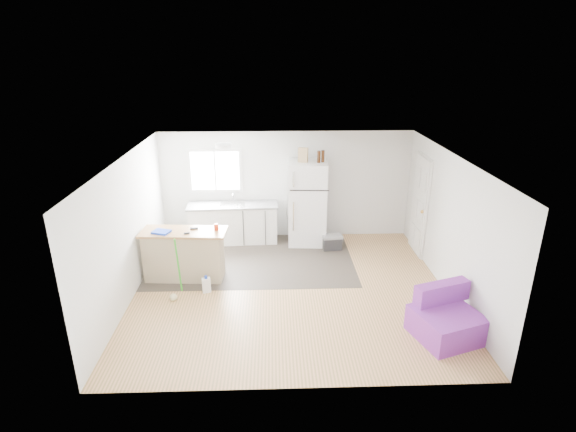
% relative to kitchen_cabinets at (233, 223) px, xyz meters
% --- Properties ---
extents(room, '(5.51, 5.01, 2.41)m').
position_rel_kitchen_cabinets_xyz_m(room, '(1.18, -2.20, 0.75)').
color(room, olive).
rests_on(room, ground).
extents(vinyl_zone, '(4.05, 2.50, 0.00)m').
position_rel_kitchen_cabinets_xyz_m(vinyl_zone, '(0.45, -0.95, -0.44)').
color(vinyl_zone, '#362F28').
rests_on(vinyl_zone, floor).
extents(window, '(1.18, 0.06, 0.98)m').
position_rel_kitchen_cabinets_xyz_m(window, '(-0.37, 0.29, 1.11)').
color(window, white).
rests_on(window, back_wall).
extents(interior_door, '(0.11, 0.92, 2.10)m').
position_rel_kitchen_cabinets_xyz_m(interior_door, '(3.90, -0.65, 0.57)').
color(interior_door, white).
rests_on(interior_door, right_wall).
extents(ceiling_fixture, '(0.30, 0.30, 0.07)m').
position_rel_kitchen_cabinets_xyz_m(ceiling_fixture, '(-0.02, -1.00, 1.92)').
color(ceiling_fixture, white).
rests_on(ceiling_fixture, ceiling).
extents(kitchen_cabinets, '(1.98, 0.69, 1.15)m').
position_rel_kitchen_cabinets_xyz_m(kitchen_cabinets, '(0.00, 0.00, 0.00)').
color(kitchen_cabinets, white).
rests_on(kitchen_cabinets, floor).
extents(peninsula, '(1.58, 0.69, 0.95)m').
position_rel_kitchen_cabinets_xyz_m(peninsula, '(-0.78, -1.68, 0.04)').
color(peninsula, tan).
rests_on(peninsula, floor).
extents(refrigerator, '(0.85, 0.82, 1.83)m').
position_rel_kitchen_cabinets_xyz_m(refrigerator, '(1.63, -0.09, 0.47)').
color(refrigerator, white).
rests_on(refrigerator, floor).
extents(cooler, '(0.45, 0.33, 0.32)m').
position_rel_kitchen_cabinets_xyz_m(cooler, '(2.13, -0.49, -0.28)').
color(cooler, '#292A2C').
rests_on(cooler, floor).
extents(purple_seat, '(1.11, 1.10, 0.73)m').
position_rel_kitchen_cabinets_xyz_m(purple_seat, '(3.43, -3.64, -0.18)').
color(purple_seat, purple).
rests_on(purple_seat, floor).
extents(cleaner_jug, '(0.17, 0.14, 0.32)m').
position_rel_kitchen_cabinets_xyz_m(cleaner_jug, '(-0.31, -2.23, -0.31)').
color(cleaner_jug, white).
rests_on(cleaner_jug, floor).
extents(mop, '(0.20, 0.33, 1.16)m').
position_rel_kitchen_cabinets_xyz_m(mop, '(-0.81, -2.45, -0.21)').
color(mop, green).
rests_on(mop, floor).
extents(red_cup, '(0.10, 0.10, 0.12)m').
position_rel_kitchen_cabinets_xyz_m(red_cup, '(-0.16, -1.66, 0.57)').
color(red_cup, red).
rests_on(red_cup, peninsula).
extents(blue_tray, '(0.36, 0.31, 0.04)m').
position_rel_kitchen_cabinets_xyz_m(blue_tray, '(-1.13, -1.75, 0.53)').
color(blue_tray, blue).
rests_on(blue_tray, peninsula).
extents(tool_a, '(0.14, 0.05, 0.03)m').
position_rel_kitchen_cabinets_xyz_m(tool_a, '(-0.57, -1.60, 0.52)').
color(tool_a, black).
rests_on(tool_a, peninsula).
extents(tool_b, '(0.11, 0.07, 0.03)m').
position_rel_kitchen_cabinets_xyz_m(tool_b, '(-0.67, -1.82, 0.52)').
color(tool_b, black).
rests_on(tool_b, peninsula).
extents(cardboard_box, '(0.22, 0.15, 0.30)m').
position_rel_kitchen_cabinets_xyz_m(cardboard_box, '(1.52, -0.12, 1.53)').
color(cardboard_box, tan).
rests_on(cardboard_box, refrigerator).
extents(bottle_left, '(0.08, 0.08, 0.25)m').
position_rel_kitchen_cabinets_xyz_m(bottle_left, '(1.84, -0.19, 1.51)').
color(bottle_left, '#3A1D0A').
rests_on(bottle_left, refrigerator).
extents(bottle_right, '(0.07, 0.07, 0.25)m').
position_rel_kitchen_cabinets_xyz_m(bottle_right, '(1.93, -0.13, 1.51)').
color(bottle_right, '#3A1D0A').
rests_on(bottle_right, refrigerator).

